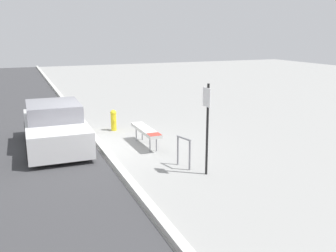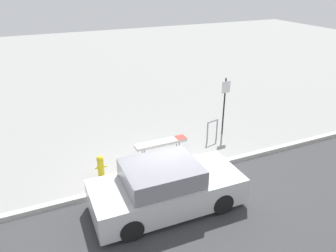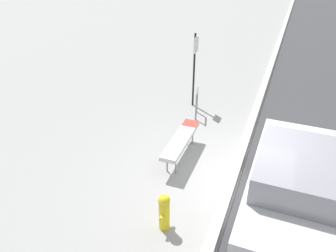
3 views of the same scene
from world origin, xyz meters
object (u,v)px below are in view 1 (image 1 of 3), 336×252
Objects in this scene: fire_hydrant at (114,119)px; parked_car_near at (55,127)px; bench at (146,130)px; bike_rack at (184,149)px; sign_post at (207,121)px.

parked_car_near is (1.26, -2.17, 0.23)m from fire_hydrant.
bike_rack reaches higher than bench.
bike_rack is 1.08× the size of fire_hydrant.
bench is at bearing -172.76° from bike_rack.
bike_rack is at bearing 6.74° from bench.
sign_post is at bearing 40.75° from parked_car_near.
parked_car_near reaches higher than bench.
parked_car_near is (-3.89, -3.23, -0.75)m from sign_post.
sign_post is at bearing 11.61° from fire_hydrant.
fire_hydrant is at bearing 121.03° from parked_car_near.
bike_rack is at bearing 43.26° from parked_car_near.
bench is 2.30m from fire_hydrant.
bike_rack is 1.15m from sign_post.
bike_rack is at bearing 9.48° from fire_hydrant.
bike_rack is 4.53m from fire_hydrant.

